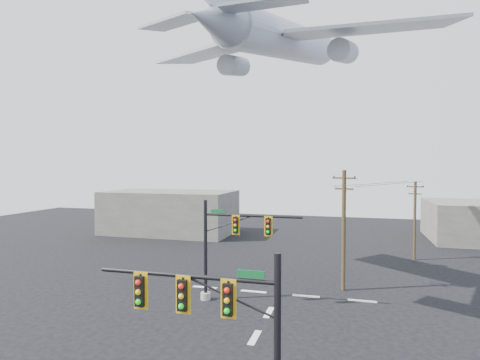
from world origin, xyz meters
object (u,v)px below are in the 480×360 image
(utility_pole_a, at_px, (344,228))
(airliner, at_px, (286,41))
(signal_mast_far, at_px, (225,247))
(utility_pole_b, at_px, (415,219))
(signal_mast_near, at_px, (229,339))

(utility_pole_a, distance_m, airliner, 15.46)
(signal_mast_far, height_order, utility_pole_b, utility_pole_b)
(utility_pole_a, relative_size, utility_pole_b, 1.16)
(utility_pole_b, distance_m, airliner, 22.63)
(signal_mast_near, distance_m, utility_pole_a, 19.52)
(airliner, bearing_deg, signal_mast_near, -164.03)
(utility_pole_a, bearing_deg, utility_pole_b, 80.93)
(signal_mast_near, xyz_separation_m, utility_pole_a, (3.37, 19.20, 1.00))
(utility_pole_a, bearing_deg, airliner, -164.20)
(signal_mast_far, distance_m, utility_pole_b, 22.79)
(signal_mast_far, height_order, utility_pole_a, utility_pole_a)
(utility_pole_b, bearing_deg, signal_mast_near, -96.39)
(airliner, bearing_deg, signal_mast_far, 159.64)
(utility_pole_b, bearing_deg, signal_mast_far, -119.12)
(signal_mast_far, height_order, airliner, airliner)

